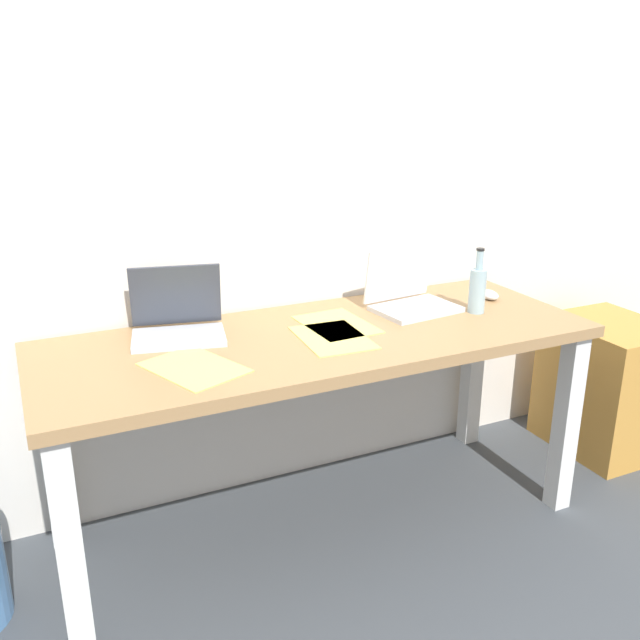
% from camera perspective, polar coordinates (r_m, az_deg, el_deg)
% --- Properties ---
extents(ground_plane, '(8.00, 8.00, 0.00)m').
position_cam_1_polar(ground_plane, '(2.63, 0.00, -16.43)').
color(ground_plane, '#42474C').
extents(back_wall, '(5.20, 0.08, 2.60)m').
position_cam_1_polar(back_wall, '(2.52, -3.97, 13.85)').
color(back_wall, silver).
rests_on(back_wall, ground).
extents(desk, '(1.85, 0.68, 0.74)m').
position_cam_1_polar(desk, '(2.32, 0.00, -3.47)').
color(desk, '#A37A4C').
rests_on(desk, ground).
extents(laptop_left, '(0.34, 0.28, 0.23)m').
position_cam_1_polar(laptop_left, '(2.30, -11.76, -0.11)').
color(laptop_left, silver).
rests_on(laptop_left, desk).
extents(laptop_right, '(0.32, 0.26, 0.22)m').
position_cam_1_polar(laptop_right, '(2.55, 7.47, 1.98)').
color(laptop_right, silver).
rests_on(laptop_right, desk).
extents(beer_bottle, '(0.06, 0.06, 0.24)m').
position_cam_1_polar(beer_bottle, '(2.54, 12.96, 2.57)').
color(beer_bottle, '#99B7C1').
rests_on(beer_bottle, desk).
extents(computer_mouse, '(0.07, 0.11, 0.03)m').
position_cam_1_polar(computer_mouse, '(2.74, 13.88, 2.06)').
color(computer_mouse, silver).
rests_on(computer_mouse, desk).
extents(paper_sheet_center, '(0.23, 0.31, 0.00)m').
position_cam_1_polar(paper_sheet_center, '(2.25, 1.06, -1.47)').
color(paper_sheet_center, '#F4E06B').
rests_on(paper_sheet_center, desk).
extents(paper_sheet_near_back, '(0.22, 0.31, 0.00)m').
position_cam_1_polar(paper_sheet_near_back, '(2.37, 1.39, -0.37)').
color(paper_sheet_near_back, '#F4E06B').
rests_on(paper_sheet_near_back, desk).
extents(paper_sheet_front_left, '(0.30, 0.35, 0.00)m').
position_cam_1_polar(paper_sheet_front_left, '(2.05, -10.43, -3.90)').
color(paper_sheet_front_left, '#F4E06B').
rests_on(paper_sheet_front_left, desk).
extents(filing_cabinet, '(0.40, 0.48, 0.57)m').
position_cam_1_polar(filing_cabinet, '(3.24, 22.75, -5.05)').
color(filing_cabinet, '#C68938').
rests_on(filing_cabinet, ground).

